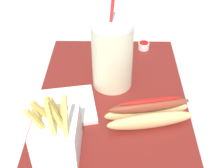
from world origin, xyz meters
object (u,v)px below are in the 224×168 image
soda_cup (111,54)px  fries_basket (57,136)px  ketchup_cup_1 (144,45)px  napkin_stack (67,106)px  hot_dog_1 (149,113)px  ketchup_cup_2 (102,44)px

soda_cup → fries_basket: size_ratio=1.43×
soda_cup → ketchup_cup_1: (-0.16, 0.09, -0.07)m
soda_cup → napkin_stack: size_ratio=1.90×
fries_basket → hot_dog_1: size_ratio=0.88×
fries_basket → hot_dog_1: bearing=115.5°
hot_dog_1 → ketchup_cup_1: hot_dog_1 is taller
ketchup_cup_2 → napkin_stack: (0.26, -0.07, -0.01)m
soda_cup → ketchup_cup_1: size_ratio=7.65×
fries_basket → ketchup_cup_1: (-0.38, 0.19, -0.04)m
ketchup_cup_1 → ketchup_cup_2: bearing=-92.6°
ketchup_cup_1 → hot_dog_1: bearing=-2.0°
ketchup_cup_1 → napkin_stack: bearing=-36.7°
hot_dog_1 → napkin_stack: 0.19m
fries_basket → ketchup_cup_2: bearing=170.2°
hot_dog_1 → napkin_stack: size_ratio=1.51×
hot_dog_1 → fries_basket: bearing=-64.5°
soda_cup → fries_basket: 0.24m
soda_cup → ketchup_cup_2: size_ratio=6.57×
ketchup_cup_2 → fries_basket: bearing=-9.8°
soda_cup → ketchup_cup_2: 0.19m
soda_cup → hot_dog_1: size_ratio=1.26×
fries_basket → napkin_stack: bearing=-178.5°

